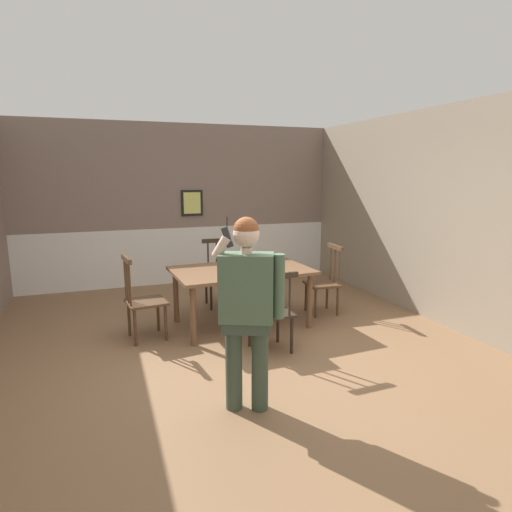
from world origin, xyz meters
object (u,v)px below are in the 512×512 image
(chair_opposite_corner, at_px, (272,312))
(person_figure, at_px, (247,302))
(chair_near_window, at_px, (325,281))
(chair_at_table_head, at_px, (219,274))
(chair_by_doorway, at_px, (143,300))
(dining_table, at_px, (241,275))

(chair_opposite_corner, distance_m, person_figure, 1.30)
(chair_near_window, distance_m, chair_at_table_head, 1.56)
(chair_at_table_head, distance_m, person_figure, 2.97)
(chair_by_doorway, bearing_deg, chair_near_window, 85.80)
(chair_near_window, xyz_separation_m, person_figure, (-1.82, -2.02, 0.47))
(chair_opposite_corner, height_order, person_figure, person_figure)
(chair_at_table_head, bearing_deg, chair_near_window, 147.96)
(chair_by_doorway, height_order, person_figure, person_figure)
(chair_near_window, height_order, chair_by_doorway, chair_by_doorway)
(chair_near_window, relative_size, person_figure, 0.60)
(dining_table, bearing_deg, chair_opposite_corner, -86.96)
(dining_table, distance_m, person_figure, 2.06)
(chair_by_doorway, bearing_deg, chair_at_table_head, 122.54)
(dining_table, xyz_separation_m, chair_near_window, (1.25, 0.06, -0.21))
(chair_by_doorway, bearing_deg, dining_table, 85.96)
(dining_table, bearing_deg, chair_by_doorway, -176.80)
(chair_near_window, xyz_separation_m, chair_by_doorway, (-2.49, -0.13, 0.03))
(dining_table, xyz_separation_m, chair_by_doorway, (-1.25, -0.07, -0.19))
(dining_table, xyz_separation_m, chair_at_table_head, (-0.05, 0.93, -0.19))
(chair_at_table_head, bearing_deg, person_figure, 81.38)
(chair_near_window, distance_m, chair_by_doorway, 2.50)
(dining_table, height_order, chair_near_window, chair_near_window)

